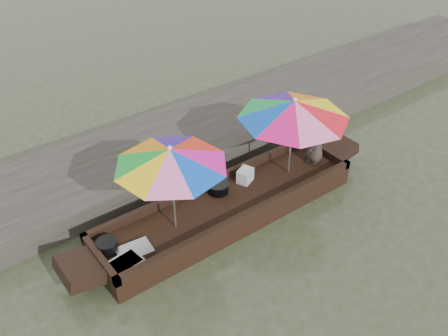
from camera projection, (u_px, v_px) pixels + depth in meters
water at (227, 217)px, 8.81m from camera, size 80.00×80.00×0.00m
dock at (162, 150)px, 10.10m from camera, size 22.00×2.20×0.50m
boat_hull at (227, 209)px, 8.71m from camera, size 4.87×1.20×0.35m
cooking_pot at (107, 246)px, 7.61m from camera, size 0.33×0.33×0.17m
tray_crayfish at (125, 264)px, 7.35m from camera, size 0.57×0.43×0.09m
tray_scallop at (134, 251)px, 7.60m from camera, size 0.56×0.42×0.06m
charcoal_grill at (218, 188)px, 8.78m from camera, size 0.37×0.37×0.17m
supply_bag at (245, 176)px, 9.00m from camera, size 0.34×0.31×0.26m
vendor at (317, 138)px, 9.32m from camera, size 0.60×0.55×1.02m
umbrella_bow at (173, 188)px, 7.64m from camera, size 2.05×2.05×1.55m
umbrella_stern at (292, 137)px, 8.85m from camera, size 2.22×2.22×1.55m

